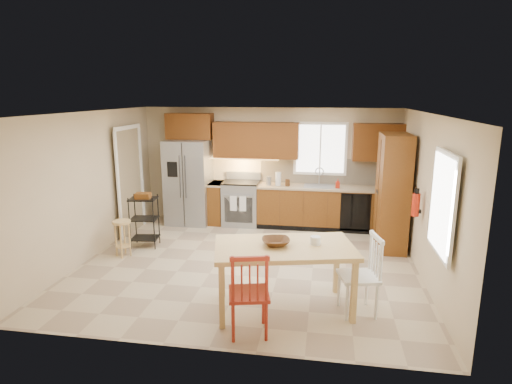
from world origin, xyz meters
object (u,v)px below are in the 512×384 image
Objects in this scene: table_bowl at (276,245)px; chair_red at (249,292)px; utility_cart at (144,221)px; table_jar at (315,242)px; bar_stool at (123,239)px; pantry at (392,192)px; chair_white at (358,275)px; fire_extinguisher at (416,205)px; dining_table at (284,278)px; soap_bottle at (338,183)px; range_stove at (241,204)px; refrigerator at (189,182)px.

chair_red is at bearing -110.17° from table_bowl.
table_bowl is at bearing -43.13° from utility_cart.
bar_stool is at bearing 158.67° from table_jar.
pantry is 2.01× the size of chair_white.
table_bowl is 0.51m from table_jar.
table_jar is (-1.50, -1.46, -0.19)m from fire_extinguisher.
utility_cart is at bearing 131.53° from dining_table.
bar_stool is (-3.71, -2.10, -0.67)m from soap_bottle.
soap_bottle is (2.03, -0.08, 0.54)m from range_stove.
pantry is at bearing 3.31° from bar_stool.
dining_table is at bearing 79.58° from chair_white.
table_jar reaches higher than table_bowl.
table_bowl is (2.32, -3.54, -0.03)m from refrigerator.
chair_white is (-0.94, -1.52, -0.58)m from fire_extinguisher.
pantry is at bearing 100.78° from fire_extinguisher.
fire_extinguisher is 0.37× the size of utility_cart.
refrigerator is 1.24m from range_stove.
pantry is at bearing -43.45° from soap_bottle.
bar_stool is at bearing 128.18° from chair_red.
fire_extinguisher reaches higher than soap_bottle.
pantry is 4.57m from utility_cart.
dining_table is 3.29m from bar_stool.
pantry is 1.07m from fire_extinguisher.
chair_white is 4.15m from bar_stool.
chair_white is 4.19m from utility_cart.
refrigerator is 1.74× the size of chair_white.
pantry is 2.01× the size of chair_red.
chair_white is (0.95, 0.05, 0.09)m from dining_table.
soap_bottle is 3.51m from chair_white.
dining_table is (-1.89, -1.57, -0.67)m from fire_extinguisher.
table_jar reaches higher than range_stove.
pantry is at bearing 1.44° from utility_cart.
dining_table is 1.70× the size of chair_white.
table_jar is 0.18× the size of utility_cart.
soap_bottle is at bearing 64.63° from dining_table.
chair_red reaches higher than range_stove.
bar_stool is at bearing -165.57° from pantry.
dining_table is 4.94× the size of table_bowl.
dining_table is (1.29, -3.60, -0.03)m from range_stove.
bar_stool is at bearing 140.96° from dining_table.
soap_bottle is (3.18, -0.02, 0.09)m from refrigerator.
table_bowl reaches higher than bar_stool.
pantry is 3.89m from chair_red.
chair_red is 6.04× the size of table_jar.
pantry reaches higher than table_jar.
table_bowl is at bearing 56.40° from chair_red.
utility_cart is at bearing -132.31° from range_stove.
table_jar is (-0.35, -3.41, -0.08)m from soap_bottle.
soap_bottle is 0.30× the size of bar_stool.
refrigerator reaches higher than range_stove.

